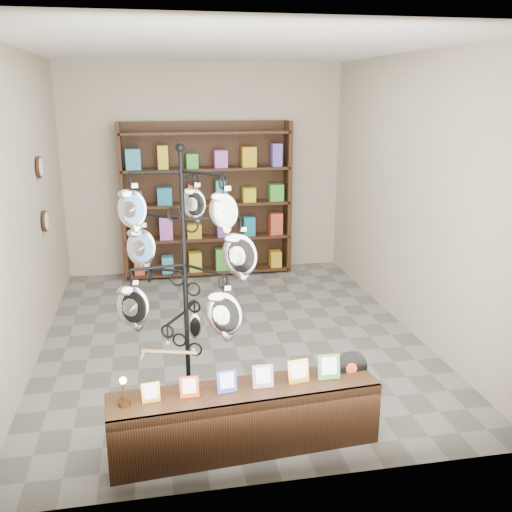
# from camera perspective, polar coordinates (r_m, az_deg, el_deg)

# --- Properties ---
(ground) EXTENTS (5.00, 5.00, 0.00)m
(ground) POSITION_cam_1_polar(r_m,az_deg,el_deg) (6.36, -2.53, -7.93)
(ground) COLOR slate
(ground) RESTS_ON ground
(room_envelope) EXTENTS (5.00, 5.00, 5.00)m
(room_envelope) POSITION_cam_1_polar(r_m,az_deg,el_deg) (5.86, -2.76, 8.83)
(room_envelope) COLOR #B0A08E
(room_envelope) RESTS_ON ground
(display_tree) EXTENTS (1.20, 1.20, 2.23)m
(display_tree) POSITION_cam_1_polar(r_m,az_deg,el_deg) (4.47, -7.16, -0.93)
(display_tree) COLOR black
(display_tree) RESTS_ON ground
(front_shelf) EXTENTS (2.02, 0.56, 0.71)m
(front_shelf) POSITION_cam_1_polar(r_m,az_deg,el_deg) (4.42, -1.08, -15.91)
(front_shelf) COLOR black
(front_shelf) RESTS_ON ground
(back_shelving) EXTENTS (2.42, 0.36, 2.20)m
(back_shelving) POSITION_cam_1_polar(r_m,az_deg,el_deg) (8.24, -4.92, 5.12)
(back_shelving) COLOR black
(back_shelving) RESTS_ON ground
(wall_clocks) EXTENTS (0.03, 0.24, 0.84)m
(wall_clocks) POSITION_cam_1_polar(r_m,az_deg,el_deg) (6.75, -20.60, 5.78)
(wall_clocks) COLOR black
(wall_clocks) RESTS_ON ground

